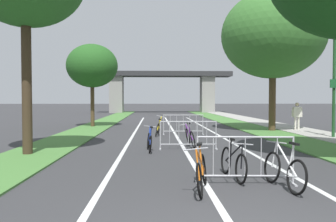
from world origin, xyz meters
The scene contains 20 objects.
grass_verge_left centered at (-5.15, 21.68, 0.03)m, with size 2.22×53.00×0.05m, color #477A38.
grass_verge_right centered at (5.15, 21.68, 0.03)m, with size 2.22×53.00×0.05m, color #477A38.
sidewalk_path_right centered at (7.42, 21.68, 0.04)m, with size 2.32×53.00×0.08m, color #9E9B93.
lane_stripe_center centered at (0.00, 15.33, 0.00)m, with size 0.14×30.66×0.01m, color silver.
lane_stripe_right_lane centered at (2.22, 15.33, 0.00)m, with size 0.14×30.66×0.01m, color silver.
lane_stripe_left_lane centered at (-2.22, 15.33, 0.00)m, with size 0.14×30.66×0.01m, color silver.
overpass_bridge centered at (0.00, 43.80, 3.99)m, with size 19.51×3.32×5.80m.
tree_left_maple_mid centered at (-5.29, 18.90, 4.11)m, with size 3.42×3.42×5.58m.
tree_right_pine_near centered at (5.79, 15.44, 5.61)m, with size 5.97×5.97×8.16m.
lamppost_with_sign centered at (7.36, 11.57, 2.99)m, with size 0.56×0.32×5.01m.
crowd_barrier_nearest centered at (0.86, 3.28, 0.52)m, with size 2.16×0.56×1.05m.
crowd_barrier_second centered at (0.15, 8.50, 0.52)m, with size 2.15×0.50×1.05m.
crowd_barrier_third centered at (0.41, 13.73, 0.52)m, with size 2.14×0.45×1.05m.
bicycle_black_0 centered at (0.72, 3.78, 0.37)m, with size 0.50×1.73×0.92m.
bicycle_purple_1 centered at (0.27, 9.05, 0.38)m, with size 0.53×1.77×0.97m.
bicycle_white_2 centered at (1.57, 2.88, 0.38)m, with size 0.47×1.69×0.99m.
bicycle_orange_3 centered at (-0.17, 2.77, 0.37)m, with size 0.66×1.71×0.96m.
bicycle_yellow_4 centered at (-0.91, 13.17, 0.39)m, with size 0.62×1.71×1.02m.
bicycle_blue_5 centered at (-1.29, 8.06, 0.35)m, with size 0.44×1.61×0.91m.
pedestrian_pushing_bike centered at (7.29, 15.49, 1.02)m, with size 0.60×0.34×1.68m.
Camera 1 is at (-1.12, -3.92, 1.84)m, focal length 35.88 mm.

